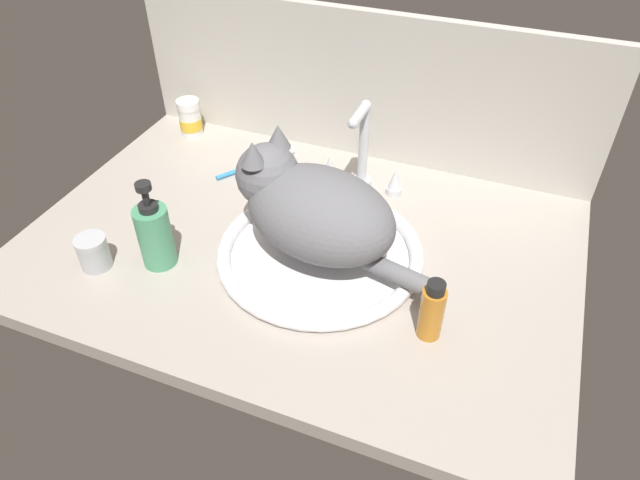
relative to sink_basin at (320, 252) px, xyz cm
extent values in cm
cube|color=#ADA399|center=(-5.31, 1.75, -2.62)|extent=(101.12, 68.01, 3.00)
cube|color=beige|center=(-5.31, 36.95, 13.36)|extent=(101.12, 2.40, 34.97)
torus|color=white|center=(0.00, 0.00, 0.16)|extent=(37.28, 37.28, 2.56)
cylinder|color=white|center=(0.00, 0.00, -0.82)|extent=(33.45, 33.45, 0.60)
cylinder|color=silver|center=(0.00, 23.75, -0.08)|extent=(4.00, 4.00, 2.09)
cylinder|color=silver|center=(0.00, 23.75, 9.29)|extent=(2.00, 2.00, 16.65)
sphere|color=silver|center=(0.00, 23.75, 17.61)|extent=(2.20, 2.20, 2.20)
cylinder|color=silver|center=(0.00, 20.08, 17.61)|extent=(2.00, 7.34, 2.00)
sphere|color=silver|center=(0.00, 16.41, 17.61)|extent=(2.10, 2.10, 2.10)
cylinder|color=silver|center=(-7.08, 23.75, -0.32)|extent=(3.20, 3.20, 1.60)
cone|color=silver|center=(-7.08, 23.75, 2.72)|extent=(2.88, 2.88, 4.48)
cylinder|color=silver|center=(7.08, 23.75, -0.32)|extent=(3.20, 3.20, 1.60)
cone|color=silver|center=(7.08, 23.75, 2.72)|extent=(2.88, 2.88, 4.48)
ellipsoid|color=slate|center=(0.00, 0.00, 8.78)|extent=(31.38, 25.07, 14.68)
sphere|color=slate|center=(-10.80, 2.53, 12.45)|extent=(11.37, 11.37, 11.37)
cone|color=slate|center=(-11.57, -0.79, 18.56)|extent=(4.32, 4.32, 4.26)
cone|color=slate|center=(-10.02, 5.85, 18.56)|extent=(4.32, 4.32, 4.26)
ellipsoid|color=silver|center=(-14.95, 3.51, 11.31)|extent=(4.41, 5.43, 3.64)
ellipsoid|color=silver|center=(-9.45, 2.22, 8.04)|extent=(9.97, 12.08, 8.08)
cylinder|color=slate|center=(15.46, -3.63, 3.03)|extent=(12.76, 5.94, 3.20)
cylinder|color=#C67A23|center=(22.44, -10.59, 3.50)|extent=(3.78, 3.78, 9.24)
cylinder|color=black|center=(22.44, -10.59, 9.01)|extent=(2.84, 2.84, 1.80)
cylinder|color=#B2B5BA|center=(-36.13, -16.66, 1.46)|extent=(5.38, 5.38, 5.17)
cylinder|color=silver|center=(-36.13, -16.66, 4.55)|extent=(5.49, 5.49, 1.00)
cylinder|color=#4C9E70|center=(-26.17, -11.64, 4.68)|extent=(5.93, 5.93, 11.60)
cylinder|color=black|center=(-26.17, -11.64, 11.08)|extent=(3.26, 3.26, 1.20)
cylinder|color=black|center=(-26.17, -11.64, 13.18)|extent=(1.19, 1.19, 3.00)
cylinder|color=black|center=(-26.17, -11.64, 15.28)|extent=(2.67, 2.67, 1.20)
cylinder|color=white|center=(-44.77, 30.06, 2.24)|extent=(5.10, 5.10, 6.72)
cylinder|color=gold|center=(-44.77, 30.06, 1.70)|extent=(5.25, 5.25, 2.69)
cylinder|color=white|center=(-44.77, 30.06, 6.54)|extent=(5.35, 5.35, 1.88)
cylinder|color=#338CD1|center=(-24.85, 21.76, -0.62)|extent=(10.31, 14.54, 1.00)
cube|color=white|center=(-19.38, 29.82, -0.02)|extent=(2.45, 2.83, 1.20)
camera|label=1|loc=(28.46, -72.34, 68.81)|focal=32.33mm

